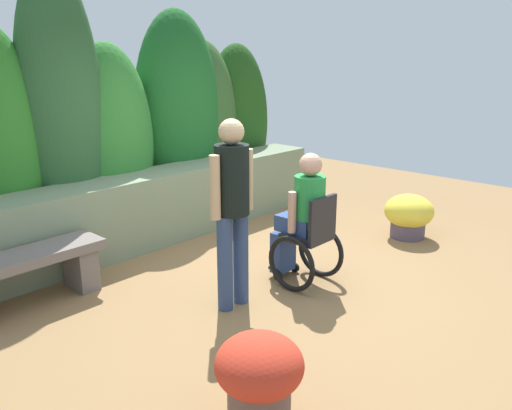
{
  "coord_description": "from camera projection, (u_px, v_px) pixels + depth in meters",
  "views": [
    {
      "loc": [
        -3.62,
        -3.19,
        2.23
      ],
      "look_at": [
        -0.14,
        0.02,
        0.85
      ],
      "focal_mm": 36.6,
      "sensor_mm": 36.0,
      "label": 1
    }
  ],
  "objects": [
    {
      "name": "stone_retaining_wall",
      "position": [
        153.0,
        207.0,
        6.34
      ],
      "size": [
        5.22,
        0.59,
        0.86
      ],
      "primitive_type": "cube",
      "color": "gray",
      "rests_on": "ground"
    },
    {
      "name": "stone_bench",
      "position": [
        23.0,
        273.0,
        4.68
      ],
      "size": [
        1.48,
        0.42,
        0.51
      ],
      "rotation": [
        0.0,
        0.0,
        -0.06
      ],
      "color": "#6B625D",
      "rests_on": "ground"
    },
    {
      "name": "flower_pot_purple_near",
      "position": [
        259.0,
        375.0,
        3.19
      ],
      "size": [
        0.55,
        0.55,
        0.6
      ],
      "color": "brown",
      "rests_on": "ground"
    },
    {
      "name": "flower_pot_terracotta_by_wall",
      "position": [
        409.0,
        215.0,
        6.51
      ],
      "size": [
        0.61,
        0.61,
        0.55
      ],
      "color": "#51465B",
      "rests_on": "ground"
    },
    {
      "name": "person_in_wheelchair",
      "position": [
        304.0,
        224.0,
        5.12
      ],
      "size": [
        0.53,
        0.66,
        1.33
      ],
      "rotation": [
        0.0,
        0.0,
        0.17
      ],
      "color": "black",
      "rests_on": "ground"
    },
    {
      "name": "person_standing_companion",
      "position": [
        232.0,
        202.0,
        4.53
      ],
      "size": [
        0.49,
        0.3,
        1.71
      ],
      "rotation": [
        0.0,
        0.0,
        0.11
      ],
      "color": "navy",
      "rests_on": "ground"
    },
    {
      "name": "ground_plane",
      "position": [
        267.0,
        283.0,
        5.25
      ],
      "size": [
        11.57,
        11.57,
        0.0
      ],
      "primitive_type": "plane",
      "color": "olive"
    },
    {
      "name": "hedge_backdrop",
      "position": [
        117.0,
        126.0,
        6.46
      ],
      "size": [
        6.04,
        1.0,
        3.21
      ],
      "color": "#1C622A",
      "rests_on": "ground"
    }
  ]
}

